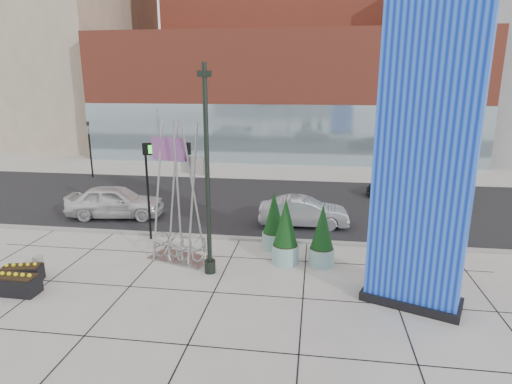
# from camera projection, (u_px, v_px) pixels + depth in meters

# --- Properties ---
(ground) EXTENTS (160.00, 160.00, 0.00)m
(ground) POSITION_uv_depth(u_px,v_px,m) (193.00, 277.00, 15.53)
(ground) COLOR #9E9991
(ground) RESTS_ON ground
(street_asphalt) EXTENTS (80.00, 12.00, 0.02)m
(street_asphalt) POSITION_uv_depth(u_px,v_px,m) (241.00, 202.00, 25.11)
(street_asphalt) COLOR black
(street_asphalt) RESTS_ON ground
(curb_edge) EXTENTS (80.00, 0.30, 0.12)m
(curb_edge) POSITION_uv_depth(u_px,v_px,m) (218.00, 237.00, 19.35)
(curb_edge) COLOR gray
(curb_edge) RESTS_ON ground
(tower_podium) EXTENTS (34.00, 10.00, 11.00)m
(tower_podium) POSITION_uv_depth(u_px,v_px,m) (283.00, 96.00, 39.86)
(tower_podium) COLOR #A54430
(tower_podium) RESTS_ON ground
(tower_glass_front) EXTENTS (34.00, 0.60, 5.00)m
(tower_glass_front) POSITION_uv_depth(u_px,v_px,m) (278.00, 135.00, 36.02)
(tower_glass_front) COLOR #8CA5B2
(tower_glass_front) RESTS_ON ground
(blue_pylon) EXTENTS (3.28, 2.36, 9.99)m
(blue_pylon) POSITION_uv_depth(u_px,v_px,m) (425.00, 155.00, 12.53)
(blue_pylon) COLOR #0C2CB5
(blue_pylon) RESTS_ON ground
(lamp_post) EXTENTS (0.50, 0.41, 7.53)m
(lamp_post) POSITION_uv_depth(u_px,v_px,m) (208.00, 193.00, 15.17)
(lamp_post) COLOR black
(lamp_post) RESTS_ON ground
(public_art_sculpture) EXTENTS (2.69, 1.92, 5.53)m
(public_art_sculpture) POSITION_uv_depth(u_px,v_px,m) (179.00, 225.00, 16.74)
(public_art_sculpture) COLOR #ABAEB0
(public_art_sculpture) RESTS_ON ground
(concrete_bollard) EXTENTS (0.37, 0.37, 0.71)m
(concrete_bollard) POSITION_uv_depth(u_px,v_px,m) (39.00, 265.00, 15.71)
(concrete_bollard) COLOR gray
(concrete_bollard) RESTS_ON ground
(overhead_street_sign) EXTENTS (2.05, 0.56, 4.35)m
(overhead_street_sign) POSITION_uv_depth(u_px,v_px,m) (162.00, 158.00, 18.27)
(overhead_street_sign) COLOR black
(overhead_street_sign) RESTS_ON ground
(round_planter_east) EXTENTS (0.97, 0.97, 2.44)m
(round_planter_east) POSITION_uv_depth(u_px,v_px,m) (322.00, 237.00, 16.34)
(round_planter_east) COLOR #87B6B0
(round_planter_east) RESTS_ON ground
(round_planter_mid) EXTENTS (1.05, 1.05, 2.62)m
(round_planter_mid) POSITION_uv_depth(u_px,v_px,m) (286.00, 233.00, 16.50)
(round_planter_mid) COLOR #87B6B0
(round_planter_mid) RESTS_ON ground
(round_planter_west) EXTENTS (0.99, 0.99, 2.47)m
(round_planter_west) POSITION_uv_depth(u_px,v_px,m) (274.00, 222.00, 17.99)
(round_planter_west) COLOR #87B6B0
(round_planter_west) RESTS_ON ground
(box_planter_north) EXTENTS (1.41, 0.72, 0.77)m
(box_planter_north) POSITION_uv_depth(u_px,v_px,m) (17.00, 284.00, 14.27)
(box_planter_north) COLOR black
(box_planter_north) RESTS_ON ground
(box_planter_south) EXTENTS (1.45, 0.98, 0.73)m
(box_planter_south) POSITION_uv_depth(u_px,v_px,m) (22.00, 273.00, 15.10)
(box_planter_south) COLOR black
(box_planter_south) RESTS_ON ground
(car_white_west) EXTENTS (5.13, 2.61, 1.68)m
(car_white_west) POSITION_uv_depth(u_px,v_px,m) (115.00, 202.00, 22.17)
(car_white_west) COLOR silver
(car_white_west) RESTS_ON ground
(car_silver_mid) EXTENTS (4.39, 1.74, 1.42)m
(car_silver_mid) POSITION_uv_depth(u_px,v_px,m) (303.00, 212.00, 20.83)
(car_silver_mid) COLOR #999CA1
(car_silver_mid) RESTS_ON ground
(car_dark_east) EXTENTS (4.68, 2.14, 1.33)m
(car_dark_east) POSITION_uv_depth(u_px,v_px,m) (405.00, 187.00, 26.03)
(car_dark_east) COLOR black
(car_dark_east) RESTS_ON ground
(traffic_signal) EXTENTS (0.15, 0.18, 4.10)m
(traffic_signal) POSITION_uv_depth(u_px,v_px,m) (90.00, 146.00, 30.95)
(traffic_signal) COLOR black
(traffic_signal) RESTS_ON ground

